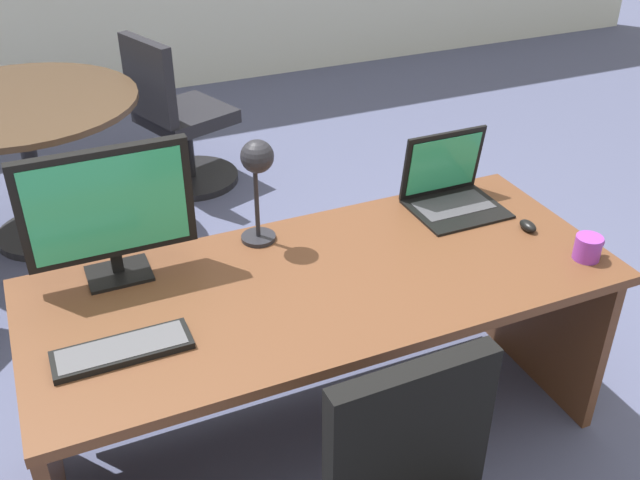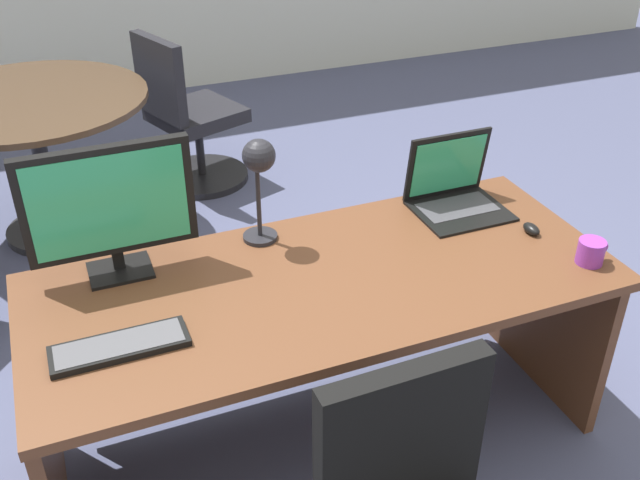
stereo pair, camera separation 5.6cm
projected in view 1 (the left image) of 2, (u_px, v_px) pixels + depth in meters
The scene contains 10 objects.
ground at pixel (210, 242), 3.89m from camera, with size 12.00×12.00×0.00m, color #474C6B.
desk at pixel (319, 318), 2.49m from camera, with size 1.90×0.80×0.72m.
monitor at pixel (108, 208), 2.22m from camera, with size 0.52×0.16×0.44m.
laptop at pixel (449, 183), 2.73m from camera, with size 0.33×0.28×0.27m.
keyboard at pixel (122, 350), 2.02m from camera, with size 0.38×0.13×0.02m.
mouse at pixel (528, 226), 2.59m from camera, with size 0.04×0.08×0.03m.
desk_lamp at pixel (257, 170), 2.37m from camera, with size 0.12×0.15×0.39m.
coffee_mug at pixel (588, 248), 2.42m from camera, with size 0.11×0.09×0.08m.
meeting_table at pixel (25, 136), 3.64m from camera, with size 1.15×1.15×0.77m.
meeting_chair_far at pixel (178, 126), 4.27m from camera, with size 0.60×0.59×0.92m.
Camera 1 is at (-0.79, -1.76, 2.05)m, focal length 40.98 mm.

